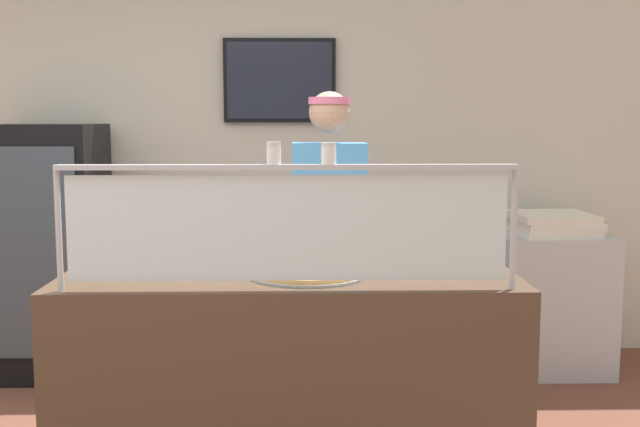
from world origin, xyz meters
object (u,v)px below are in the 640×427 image
pizza_tray (308,272)px  worker_figure (330,239)px  pizza_box_stack (554,224)px  drink_fridge (47,250)px  parmesan_shaker (274,155)px  pepper_flake_shaker (329,155)px  pizza_server (313,268)px

pizza_tray → worker_figure: size_ratio=0.29×
worker_figure → pizza_box_stack: (1.46, 0.89, -0.05)m
drink_fridge → parmesan_shaker: bearing=-51.2°
drink_fridge → pizza_tray: bearing=-44.2°
worker_figure → drink_fridge: (-1.77, 0.94, -0.21)m
worker_figure → drink_fridge: worker_figure is taller
pepper_flake_shaker → worker_figure: 1.06m
pizza_server → worker_figure: worker_figure is taller
parmesan_shaker → worker_figure: size_ratio=0.05×
parmesan_shaker → pizza_box_stack: parmesan_shaker is taller
drink_fridge → pizza_box_stack: drink_fridge is taller
pizza_tray → pepper_flake_shaker: (0.08, -0.28, 0.52)m
parmesan_shaker → pizza_box_stack: size_ratio=0.17×
parmesan_shaker → worker_figure: (0.25, 0.95, -0.48)m
pepper_flake_shaker → drink_fridge: (-1.73, 1.88, -0.69)m
pizza_tray → pepper_flake_shaker: bearing=-74.5°
pizza_server → worker_figure: 0.69m
pizza_server → pepper_flake_shaker: (0.06, -0.26, 0.49)m
pizza_tray → pizza_server: bearing=-42.7°
pizza_box_stack → pizza_server: bearing=-134.6°
worker_figure → pizza_tray: bearing=-100.2°
pizza_tray → drink_fridge: drink_fridge is taller
parmesan_shaker → pizza_tray: bearing=64.7°
pizza_tray → pizza_box_stack: (1.58, 1.56, -0.01)m
parmesan_shaker → drink_fridge: size_ratio=0.06×
drink_fridge → pizza_box_stack: (3.22, -0.04, 0.16)m
pizza_tray → parmesan_shaker: parmesan_shaker is taller
pizza_tray → pizza_box_stack: pizza_box_stack is taller
drink_fridge → pizza_box_stack: 3.23m
pizza_tray → pepper_flake_shaker: pepper_flake_shaker is taller
pizza_server → drink_fridge: size_ratio=0.18×
worker_figure → pizza_box_stack: size_ratio=3.44×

